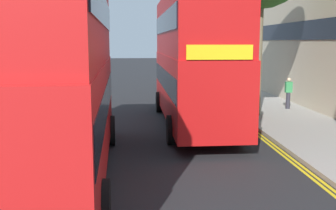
{
  "coord_description": "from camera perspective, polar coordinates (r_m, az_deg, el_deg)",
  "views": [
    {
      "loc": [
        -0.33,
        -0.48,
        3.6
      ],
      "look_at": [
        0.5,
        11.0,
        1.8
      ],
      "focal_mm": 43.37,
      "sensor_mm": 36.0,
      "label": 1
    }
  ],
  "objects": [
    {
      "name": "double_decker_bus_away",
      "position": [
        10.86,
        -15.41,
        5.56
      ],
      "size": [
        3.14,
        10.9,
        5.64
      ],
      "color": "red",
      "rests_on": "ground"
    },
    {
      "name": "kerb_line_outer",
      "position": [
        15.65,
        13.63,
        -4.65
      ],
      "size": [
        0.1,
        56.0,
        0.01
      ],
      "primitive_type": "cube",
      "color": "yellow",
      "rests_on": "ground"
    },
    {
      "name": "pedestrian_far",
      "position": [
        21.97,
        16.56,
        1.69
      ],
      "size": [
        0.34,
        0.22,
        1.62
      ],
      "color": "#2D2D38",
      "rests_on": "sidewalk_right"
    },
    {
      "name": "sidewalk_right",
      "position": [
        18.18,
        18.04,
        -2.75
      ],
      "size": [
        4.0,
        80.0,
        0.14
      ],
      "primitive_type": "cube",
      "color": "#9E9991",
      "rests_on": "ground"
    },
    {
      "name": "double_decker_bus_oncoming",
      "position": [
        17.5,
        3.53,
        7.01
      ],
      "size": [
        2.91,
        10.84,
        5.64
      ],
      "color": "red",
      "rests_on": "ground"
    },
    {
      "name": "kerb_line_inner",
      "position": [
        15.6,
        13.06,
        -4.67
      ],
      "size": [
        0.1,
        56.0,
        0.01
      ],
      "primitive_type": "cube",
      "color": "yellow",
      "rests_on": "ground"
    }
  ]
}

